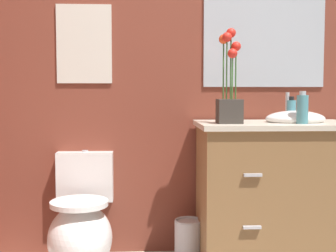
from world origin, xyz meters
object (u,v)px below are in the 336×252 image
object	(u,v)px
toilet	(81,229)
trash_bin	(189,241)
wall_poster	(84,44)
soap_bottle	(302,109)
flower_vase	(229,94)
lotion_bottle	(291,110)
wall_mirror	(264,33)
vanity_cabinet	(275,193)

from	to	relation	value
toilet	trash_bin	xyz separation A→B (m)	(0.66, 0.07, -0.11)
wall_poster	soap_bottle	bearing A→B (deg)	-18.09
soap_bottle	trash_bin	world-z (taller)	soap_bottle
flower_vase	soap_bottle	world-z (taller)	flower_vase
flower_vase	trash_bin	xyz separation A→B (m)	(-0.22, 0.16, -0.92)
toilet	soap_bottle	size ratio (longest dim) A/B	3.67
toilet	lotion_bottle	size ratio (longest dim) A/B	4.47
lotion_bottle	wall_mirror	world-z (taller)	wall_mirror
lotion_bottle	wall_mirror	bearing A→B (deg)	125.21
toilet	wall_mirror	bearing A→B (deg)	12.85
toilet	soap_bottle	distance (m)	1.49
lotion_bottle	wall_poster	distance (m)	1.38
toilet	vanity_cabinet	size ratio (longest dim) A/B	0.65
soap_bottle	wall_poster	xyz separation A→B (m)	(-1.29, 0.42, 0.40)
wall_poster	lotion_bottle	bearing A→B (deg)	-8.05
trash_bin	flower_vase	bearing A→B (deg)	-36.62
trash_bin	lotion_bottle	bearing A→B (deg)	1.60
lotion_bottle	wall_mirror	distance (m)	0.54
flower_vase	toilet	bearing A→B (deg)	173.73
flower_vase	wall_mirror	distance (m)	0.61
trash_bin	wall_mirror	size ratio (longest dim) A/B	0.34
soap_bottle	lotion_bottle	world-z (taller)	soap_bottle
trash_bin	wall_mirror	xyz separation A→B (m)	(0.51, 0.20, 1.31)
flower_vase	soap_bottle	size ratio (longest dim) A/B	2.93
vanity_cabinet	trash_bin	world-z (taller)	vanity_cabinet
toilet	flower_vase	distance (m)	1.20
flower_vase	wall_poster	distance (m)	1.00
vanity_cabinet	toilet	bearing A→B (deg)	178.71
soap_bottle	wall_poster	size ratio (longest dim) A/B	0.37
vanity_cabinet	trash_bin	bearing A→B (deg)	169.91
flower_vase	soap_bottle	distance (m)	0.43
flower_vase	trash_bin	world-z (taller)	flower_vase
flower_vase	wall_poster	size ratio (longest dim) A/B	1.10
wall_mirror	soap_bottle	bearing A→B (deg)	-74.43
lotion_bottle	trash_bin	world-z (taller)	lotion_bottle
soap_bottle	lotion_bottle	size ratio (longest dim) A/B	1.22
vanity_cabinet	wall_poster	xyz separation A→B (m)	(-1.18, 0.29, 0.92)
soap_bottle	lotion_bottle	bearing A→B (deg)	86.94
lotion_bottle	trash_bin	bearing A→B (deg)	-178.40
toilet	lotion_bottle	world-z (taller)	lotion_bottle
vanity_cabinet	wall_poster	world-z (taller)	wall_poster
wall_mirror	trash_bin	bearing A→B (deg)	-158.47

